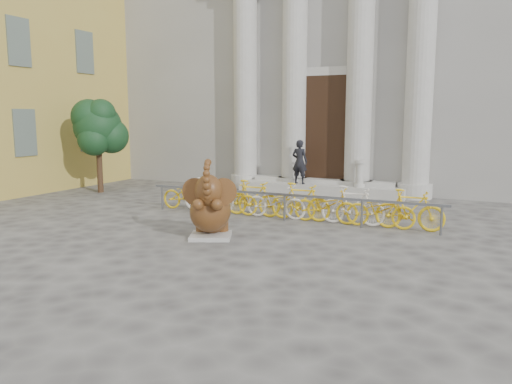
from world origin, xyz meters
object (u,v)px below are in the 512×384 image
at_px(tree, 98,128).
at_px(elephant_statue, 210,210).
at_px(bike_rack, 287,201).
at_px(pedestrian, 300,162).

bearing_deg(tree, elephant_statue, -31.48).
distance_m(bike_rack, tree, 8.30).
bearing_deg(pedestrian, elephant_statue, 97.71).
height_order(elephant_statue, tree, tree).
distance_m(elephant_statue, pedestrian, 7.17).
distance_m(elephant_statue, tree, 8.53).
height_order(elephant_statue, bike_rack, elephant_statue).
xyz_separation_m(elephant_statue, tree, (-7.13, 4.37, 1.68)).
bearing_deg(pedestrian, bike_rack, 110.00).
relative_size(elephant_statue, pedestrian, 1.16).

